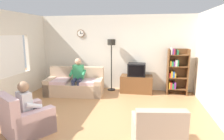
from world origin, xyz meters
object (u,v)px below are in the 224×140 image
(floor_lamp, at_px, (111,51))
(tv_stand, at_px, (136,84))
(bookshelf, at_px, (176,71))
(couch, at_px, (75,85))
(person_in_left_armchair, at_px, (29,105))
(person_on_couch, at_px, (78,75))
(armchair_near_window, at_px, (26,120))
(armchair_near_bookshelf, at_px, (156,136))
(tv, at_px, (137,70))

(floor_lamp, bearing_deg, tv_stand, -6.20)
(bookshelf, bearing_deg, floor_lamp, 179.23)
(couch, xyz_separation_m, person_in_left_armchair, (0.02, -2.61, 0.29))
(bookshelf, distance_m, person_on_couch, 3.31)
(armchair_near_window, bearing_deg, person_on_couch, 86.08)
(armchair_near_bookshelf, relative_size, person_on_couch, 0.80)
(floor_lamp, bearing_deg, tv, -7.71)
(tv, relative_size, armchair_near_window, 0.51)
(armchair_near_window, bearing_deg, couch, 89.42)
(floor_lamp, distance_m, person_in_left_armchair, 3.58)
(person_in_left_armchair, bearing_deg, couch, 90.45)
(person_in_left_armchair, bearing_deg, armchair_near_window, -122.48)
(tv_stand, bearing_deg, armchair_near_bookshelf, -81.04)
(person_in_left_armchair, bearing_deg, tv_stand, 57.53)
(couch, xyz_separation_m, floor_lamp, (1.14, 0.68, 1.14))
(tv_stand, height_order, person_on_couch, person_on_couch)
(bookshelf, distance_m, floor_lamp, 2.32)
(couch, xyz_separation_m, bookshelf, (3.37, 0.65, 0.50))
(bookshelf, xyz_separation_m, person_in_left_armchair, (-3.35, -3.26, -0.20))
(armchair_near_bookshelf, relative_size, person_in_left_armchair, 0.89)
(floor_lamp, relative_size, armchair_near_window, 1.58)
(floor_lamp, height_order, person_in_left_armchair, floor_lamp)
(floor_lamp, height_order, person_on_couch, floor_lamp)
(bookshelf, relative_size, person_in_left_armchair, 1.41)
(floor_lamp, height_order, armchair_near_window, floor_lamp)
(floor_lamp, relative_size, person_on_couch, 1.49)
(bookshelf, distance_m, person_in_left_armchair, 4.68)
(tv_stand, bearing_deg, armchair_near_window, -122.47)
(couch, xyz_separation_m, tv_stand, (2.05, 0.59, -0.01))
(tv_stand, distance_m, person_on_couch, 2.07)
(person_on_couch, distance_m, person_in_left_armchair, 2.50)
(couch, distance_m, tv_stand, 2.13)
(couch, relative_size, armchair_near_bookshelf, 1.99)
(tv_stand, bearing_deg, person_in_left_armchair, -122.47)
(bookshelf, relative_size, person_on_couch, 1.28)
(couch, height_order, person_in_left_armchair, person_in_left_armchair)
(couch, bearing_deg, person_in_left_armchair, -89.55)
(couch, relative_size, armchair_near_window, 1.69)
(tv_stand, relative_size, person_in_left_armchair, 0.98)
(tv, distance_m, armchair_near_bookshelf, 3.46)
(tv_stand, distance_m, tv, 0.52)
(tv, relative_size, bookshelf, 0.38)
(floor_lamp, distance_m, person_on_couch, 1.48)
(couch, xyz_separation_m, person_on_couch, (0.15, -0.11, 0.39))
(floor_lamp, height_order, armchair_near_bookshelf, floor_lamp)
(armchair_near_window, bearing_deg, tv_stand, 57.53)
(armchair_near_bookshelf, xyz_separation_m, person_on_couch, (-2.44, 2.70, 0.41))
(floor_lamp, bearing_deg, person_on_couch, -141.31)
(tv, bearing_deg, floor_lamp, 172.29)
(couch, distance_m, person_in_left_armchair, 2.62)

